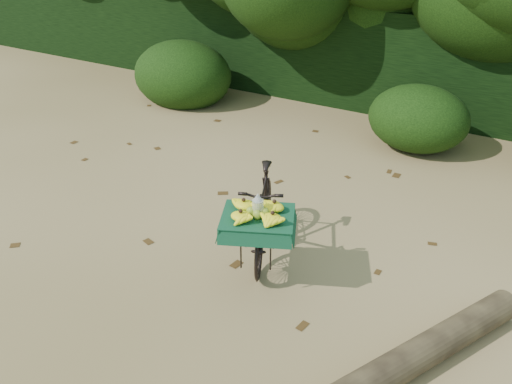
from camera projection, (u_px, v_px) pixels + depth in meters
The scene contains 5 objects.
ground at pixel (161, 257), 5.89m from camera, with size 80.00×80.00×0.00m, color tan.
vendor_bicycle at pixel (263, 213), 5.76m from camera, with size 1.21×1.76×0.96m.
hedge_backdrop at pixel (373, 52), 10.22m from camera, with size 26.00×1.80×1.80m, color black.
bush_clumps at pixel (356, 110), 8.70m from camera, with size 8.80×1.70×0.90m, color black, non-canonical shape.
leaf_litter at pixel (197, 229), 6.38m from camera, with size 7.00×7.30×0.01m, color #432C12, non-canonical shape.
Camera 1 is at (3.38, -3.63, 3.42)m, focal length 38.00 mm.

